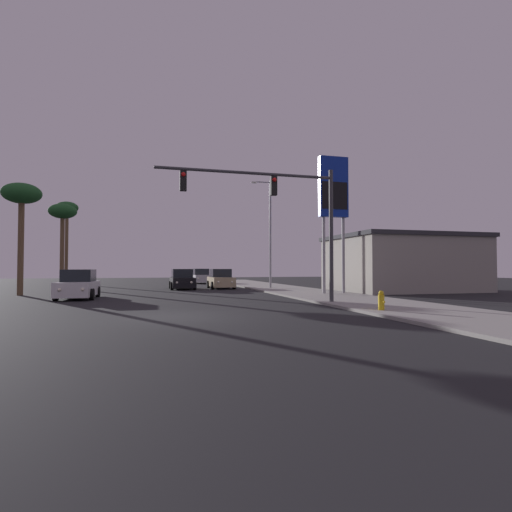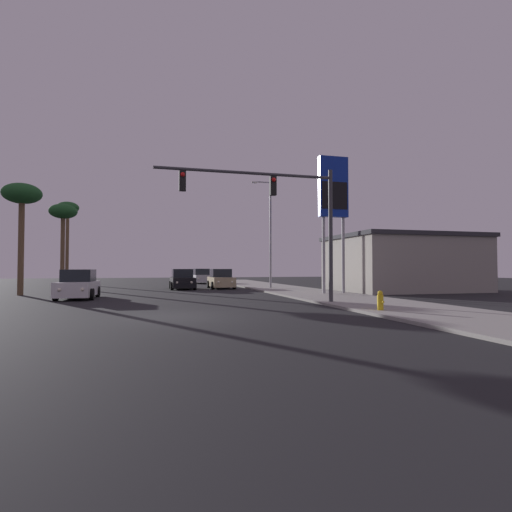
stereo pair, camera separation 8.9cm
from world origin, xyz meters
TOP-DOWN VIEW (x-y plane):
  - ground_plane at (0.00, 0.00)m, footprint 120.00×120.00m
  - sidewalk_right at (9.50, 10.00)m, footprint 5.00×60.00m
  - building_gas_station at (18.00, 12.34)m, footprint 10.30×8.30m
  - car_silver at (4.64, 31.05)m, footprint 2.04×4.34m
  - car_black at (1.60, 18.96)m, footprint 2.04×4.32m
  - car_tan at (4.90, 19.20)m, footprint 2.04×4.31m
  - car_white at (-4.96, 10.00)m, footprint 2.04×4.34m
  - traffic_light_mast at (5.12, 3.24)m, footprint 8.60×0.36m
  - street_lamp at (8.63, 17.21)m, footprint 1.74×0.24m
  - gas_station_sign at (10.69, 9.21)m, footprint 2.00×0.42m
  - fire_hydrant at (7.80, -0.90)m, footprint 0.24×0.34m
  - palm_tree_near at (-9.08, 14.00)m, footprint 2.40×2.40m
  - palm_tree_far at (-10.12, 34.00)m, footprint 2.40×2.40m
  - palm_tree_mid at (-8.60, 24.00)m, footprint 2.40×2.40m

SIDE VIEW (x-z plane):
  - ground_plane at x=0.00m, z-range 0.00..0.00m
  - sidewalk_right at x=9.50m, z-range 0.00..0.12m
  - fire_hydrant at x=7.80m, z-range 0.11..0.87m
  - car_silver at x=4.64m, z-range -0.08..1.60m
  - car_black at x=1.60m, z-range -0.08..1.60m
  - car_tan at x=4.90m, z-range -0.08..1.60m
  - car_white at x=-4.96m, z-range -0.08..1.60m
  - building_gas_station at x=18.00m, z-range 0.01..4.31m
  - traffic_light_mast at x=5.12m, z-range 1.54..8.04m
  - street_lamp at x=8.63m, z-range 0.62..9.62m
  - palm_tree_near at x=-9.08m, z-range 2.64..9.92m
  - palm_tree_mid at x=-8.60m, z-range 2.74..10.25m
  - gas_station_sign at x=10.69m, z-range 2.12..11.12m
  - palm_tree_far at x=-10.12m, z-range 3.42..12.67m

